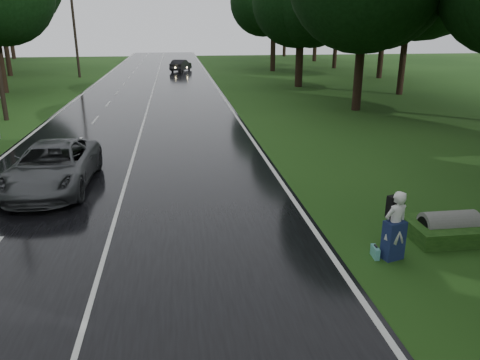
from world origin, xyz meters
name	(u,v)px	position (x,y,z in m)	size (l,w,h in m)	color
ground	(94,293)	(0.00, 0.00, 0.00)	(160.00, 160.00, 0.00)	#204614
road	(145,119)	(0.00, 20.00, 0.02)	(12.00, 140.00, 0.04)	black
lane_center	(145,118)	(0.00, 20.00, 0.04)	(0.12, 140.00, 0.01)	silver
grey_car	(52,166)	(-2.49, 7.34, 0.84)	(2.67, 5.79, 1.61)	#494C4E
far_car	(181,65)	(2.79, 50.46, 0.74)	(1.49, 4.28, 1.41)	black
hitchhiker	(395,228)	(7.31, 0.67, 0.85)	(0.76, 0.72, 1.83)	silver
suitcase	(375,252)	(6.90, 0.76, 0.15)	(0.12, 0.41, 0.29)	#53A19C
culvert	(447,237)	(9.40, 1.61, 0.00)	(0.77, 0.77, 1.55)	slate
utility_pole_mid	(7,120)	(-8.50, 20.91, 0.00)	(1.80, 0.28, 10.81)	black
utility_pole_far	(80,77)	(-8.50, 45.18, 0.00)	(1.80, 0.28, 10.66)	black
road_sign_b	(0,139)	(-7.20, 15.80, 0.00)	(0.66, 0.10, 2.74)	white
tree_left_e	(5,93)	(-12.66, 33.57, 0.00)	(9.42, 9.42, 14.72)	black
tree_left_f	(11,76)	(-16.67, 47.93, 0.00)	(11.73, 11.73, 18.33)	black
tree_right_d	(356,110)	(14.35, 21.33, 0.00)	(9.60, 9.60, 15.00)	black
tree_right_e	(298,87)	(13.59, 34.12, 0.00)	(8.68, 8.68, 13.57)	black
tree_right_f	(273,71)	(14.23, 49.30, 0.00)	(9.72, 9.72, 15.18)	black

